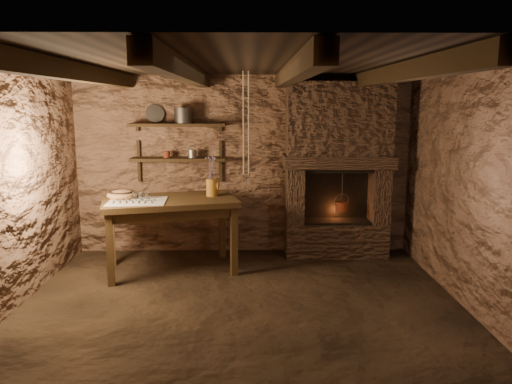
{
  "coord_description": "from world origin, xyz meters",
  "views": [
    {
      "loc": [
        0.08,
        -4.73,
        2.04
      ],
      "look_at": [
        0.16,
        0.9,
        1.02
      ],
      "focal_mm": 35.0,
      "sensor_mm": 36.0,
      "label": 1
    }
  ],
  "objects_px": {
    "stoneware_jug": "(212,179)",
    "work_table": "(171,232)",
    "wooden_bowl": "(122,195)",
    "red_pot": "(342,205)",
    "iron_stockpot": "(184,116)"
  },
  "relations": [
    {
      "from": "work_table",
      "to": "stoneware_jug",
      "type": "height_order",
      "value": "stoneware_jug"
    },
    {
      "from": "iron_stockpot",
      "to": "red_pot",
      "type": "relative_size",
      "value": 0.45
    },
    {
      "from": "work_table",
      "to": "wooden_bowl",
      "type": "distance_m",
      "value": 0.74
    },
    {
      "from": "stoneware_jug",
      "to": "wooden_bowl",
      "type": "relative_size",
      "value": 1.41
    },
    {
      "from": "wooden_bowl",
      "to": "iron_stockpot",
      "type": "bearing_deg",
      "value": 43.46
    },
    {
      "from": "stoneware_jug",
      "to": "iron_stockpot",
      "type": "relative_size",
      "value": 2.01
    },
    {
      "from": "stoneware_jug",
      "to": "work_table",
      "type": "bearing_deg",
      "value": -146.85
    },
    {
      "from": "work_table",
      "to": "iron_stockpot",
      "type": "bearing_deg",
      "value": 66.92
    },
    {
      "from": "stoneware_jug",
      "to": "iron_stockpot",
      "type": "height_order",
      "value": "iron_stockpot"
    },
    {
      "from": "work_table",
      "to": "iron_stockpot",
      "type": "distance_m",
      "value": 1.54
    },
    {
      "from": "wooden_bowl",
      "to": "iron_stockpot",
      "type": "xyz_separation_m",
      "value": [
        0.69,
        0.65,
        0.92
      ]
    },
    {
      "from": "work_table",
      "to": "stoneware_jug",
      "type": "bearing_deg",
      "value": 3.55
    },
    {
      "from": "wooden_bowl",
      "to": "red_pot",
      "type": "xyz_separation_m",
      "value": [
        2.76,
        0.53,
        -0.25
      ]
    },
    {
      "from": "work_table",
      "to": "wooden_bowl",
      "type": "height_order",
      "value": "wooden_bowl"
    },
    {
      "from": "stoneware_jug",
      "to": "red_pot",
      "type": "relative_size",
      "value": 0.91
    }
  ]
}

